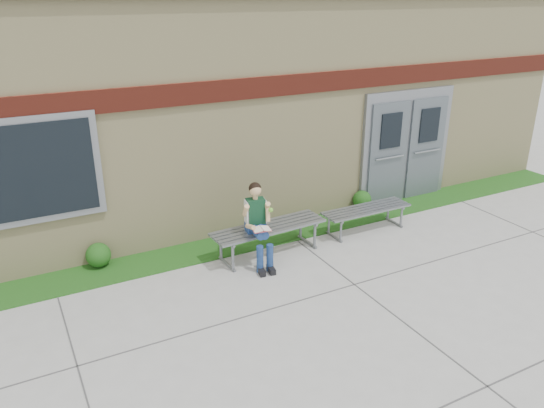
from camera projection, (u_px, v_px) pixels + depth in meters
ground at (316, 319)px, 7.12m from camera, size 80.00×80.00×0.00m
grass_strip at (236, 243)px, 9.25m from camera, size 16.00×0.80×0.02m
school_building at (168, 92)px, 11.25m from camera, size 16.20×6.22×4.20m
bench_left at (269, 233)px, 8.76m from camera, size 1.98×0.65×0.51m
bench_right at (366, 213)px, 9.64m from camera, size 1.70×0.47×0.44m
girl at (258, 222)px, 8.35m from camera, size 0.45×0.78×1.34m
shrub_mid at (98, 255)px, 8.39m from camera, size 0.39×0.39×0.39m
shrub_east at (362, 200)px, 10.63m from camera, size 0.37×0.37×0.37m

